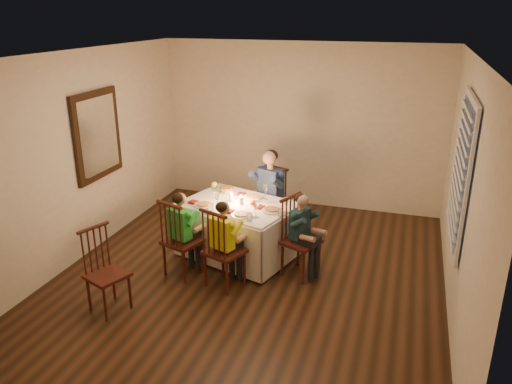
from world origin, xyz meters
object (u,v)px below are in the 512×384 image
(chair_near_right, at_px, (225,285))
(serving_bowl, at_px, (227,190))
(chair_end, at_px, (300,274))
(chair_extra, at_px, (111,309))
(dining_table, at_px, (238,218))
(child_yellow, at_px, (225,285))
(chair_near_left, at_px, (184,274))
(chair_adult, at_px, (269,234))
(child_green, at_px, (184,274))
(child_teal, at_px, (300,274))
(adult, at_px, (269,234))

(chair_near_right, height_order, serving_bowl, serving_bowl)
(chair_near_right, xyz_separation_m, chair_end, (0.78, 0.51, 0.00))
(chair_near_right, xyz_separation_m, chair_extra, (-1.00, -0.84, 0.00))
(dining_table, height_order, chair_extra, dining_table)
(chair_extra, xyz_separation_m, child_yellow, (1.00, 0.84, 0.00))
(chair_near_left, height_order, child_yellow, child_yellow)
(serving_bowl, bearing_deg, dining_table, -51.44)
(chair_extra, relative_size, serving_bowl, 4.11)
(chair_near_left, height_order, chair_end, same)
(dining_table, xyz_separation_m, chair_adult, (0.20, 0.72, -0.52))
(chair_adult, height_order, child_green, child_green)
(dining_table, relative_size, serving_bowl, 7.12)
(chair_extra, bearing_deg, chair_near_right, -27.75)
(chair_adult, relative_size, serving_bowl, 4.34)
(child_teal, height_order, serving_bowl, serving_bowl)
(chair_near_left, bearing_deg, chair_extra, 84.38)
(chair_near_right, bearing_deg, adult, -73.82)
(serving_bowl, bearing_deg, adult, 37.26)
(chair_near_left, bearing_deg, child_yellow, -170.47)
(chair_near_left, bearing_deg, serving_bowl, -81.41)
(adult, relative_size, child_yellow, 1.18)
(chair_near_left, height_order, child_teal, child_teal)
(chair_adult, bearing_deg, chair_extra, -92.86)
(adult, bearing_deg, serving_bowl, -120.59)
(chair_near_left, distance_m, child_teal, 1.42)
(adult, bearing_deg, child_green, -93.33)
(chair_extra, bearing_deg, child_yellow, -27.75)
(chair_near_left, relative_size, chair_end, 1.00)
(chair_near_left, xyz_separation_m, chair_end, (1.36, 0.42, 0.00))
(child_yellow, xyz_separation_m, child_teal, (0.78, 0.51, 0.00))
(chair_end, distance_m, serving_bowl, 1.52)
(chair_near_left, relative_size, child_yellow, 0.93)
(child_teal, bearing_deg, child_yellow, 146.01)
(chair_near_right, distance_m, serving_bowl, 1.41)
(chair_near_left, xyz_separation_m, child_green, (0.00, 0.00, 0.00))
(chair_near_right, bearing_deg, child_green, 10.74)
(chair_near_left, distance_m, chair_end, 1.42)
(child_yellow, bearing_deg, chair_end, -126.93)
(chair_adult, height_order, chair_extra, chair_adult)
(chair_extra, xyz_separation_m, serving_bowl, (0.61, 1.97, 0.75))
(chair_near_right, height_order, adult, adult)
(chair_adult, relative_size, child_green, 0.93)
(chair_adult, bearing_deg, dining_table, -83.62)
(chair_end, bearing_deg, chair_adult, 57.70)
(child_teal, bearing_deg, chair_near_right, 146.01)
(serving_bowl, bearing_deg, child_green, -100.09)
(chair_extra, bearing_deg, adult, -3.02)
(dining_table, height_order, adult, dining_table)
(dining_table, xyz_separation_m, serving_bowl, (-0.28, 0.35, 0.24))
(chair_adult, xyz_separation_m, chair_near_right, (-0.10, -1.50, 0.00))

